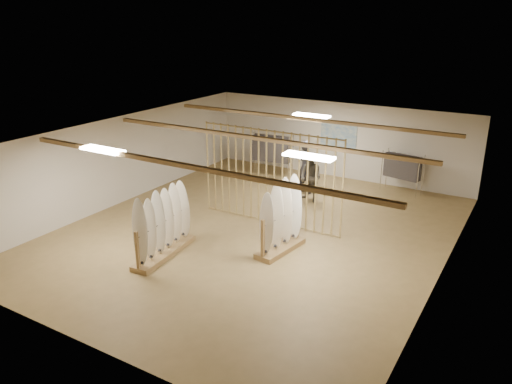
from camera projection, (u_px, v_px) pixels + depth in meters
The scene contains 16 objects.
floor at pixel (256, 232), 14.09m from camera, with size 12.00×12.00×0.00m, color olive.
ceiling at pixel (256, 135), 13.15m from camera, with size 12.00×12.00×0.00m, color gray.
wall_back at pixel (338, 140), 18.49m from camera, with size 12.00×12.00×0.00m, color beige.
wall_front at pixel (82, 280), 8.76m from camera, with size 12.00×12.00×0.00m, color beige.
wall_left at pixel (122, 160), 16.03m from camera, with size 12.00×12.00×0.00m, color beige.
wall_right at pixel (447, 222), 11.22m from camera, with size 12.00×12.00×0.00m, color beige.
ceiling_slats at pixel (256, 138), 13.18m from camera, with size 9.50×6.12×0.10m, color olive.
light_panels at pixel (256, 137), 13.17m from camera, with size 1.20×0.35×0.06m, color white.
bamboo_partition at pixel (270, 177), 14.27m from camera, with size 4.45×0.05×2.78m.
poster at pixel (339, 135), 18.40m from camera, with size 1.40×0.03×0.90m, color #2F65A5.
rack_left at pixel (163, 233), 12.55m from camera, with size 0.73×2.26×1.79m.
rack_right at pixel (281, 228), 12.76m from camera, with size 0.73×1.67×1.87m.
clothing_rack_a at pixel (272, 149), 18.59m from camera, with size 1.54×0.55×1.66m.
clothing_rack_b at pixel (402, 167), 16.91m from camera, with size 1.31×0.59×1.43m.
shopper_a at pixel (306, 164), 16.86m from camera, with size 0.76×0.51×2.08m, color #292931.
shopper_b at pixel (311, 174), 16.13m from camera, with size 0.90×0.70×1.86m, color #3E3930.
Camera 1 is at (6.58, -11.09, 5.79)m, focal length 35.00 mm.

